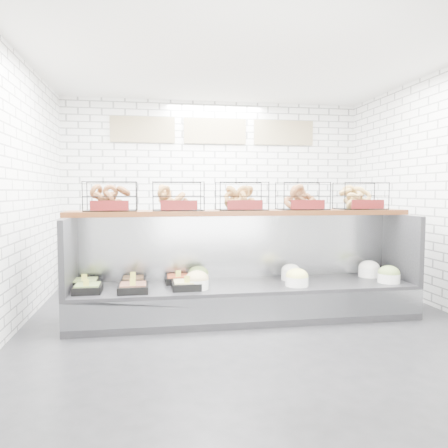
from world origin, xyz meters
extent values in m
plane|color=black|center=(0.00, 0.00, 0.00)|extent=(5.50, 5.50, 0.00)
cube|color=white|center=(0.00, 2.75, 1.50)|extent=(5.00, 0.02, 3.00)
cube|color=white|center=(-2.50, 0.00, 1.50)|extent=(0.02, 5.50, 3.00)
cube|color=white|center=(0.00, 0.00, 3.00)|extent=(5.00, 5.50, 0.02)
cube|color=tan|center=(-1.20, 2.72, 2.50)|extent=(1.05, 0.03, 0.42)
cube|color=tan|center=(0.00, 2.72, 2.50)|extent=(1.05, 0.03, 0.42)
cube|color=tan|center=(1.20, 2.72, 2.50)|extent=(1.05, 0.03, 0.42)
cube|color=black|center=(0.00, 0.30, 0.20)|extent=(4.00, 0.90, 0.40)
cube|color=#93969B|center=(0.00, -0.14, 0.22)|extent=(4.00, 0.03, 0.28)
cube|color=#93969B|center=(0.00, 0.71, 0.80)|extent=(4.00, 0.08, 0.80)
cube|color=black|center=(-1.97, 0.30, 0.80)|extent=(0.06, 0.90, 0.80)
cube|color=black|center=(1.97, 0.30, 0.80)|extent=(0.06, 0.90, 0.80)
cube|color=black|center=(-1.76, 0.15, 0.44)|extent=(0.29, 0.29, 0.08)
cube|color=olive|center=(-1.76, 0.15, 0.48)|extent=(0.25, 0.25, 0.04)
cube|color=#D7D34A|center=(-1.76, 0.04, 0.53)|extent=(0.06, 0.01, 0.08)
cube|color=black|center=(-1.82, 0.43, 0.44)|extent=(0.29, 0.29, 0.08)
cube|color=#7F964C|center=(-1.82, 0.43, 0.48)|extent=(0.24, 0.24, 0.04)
cube|color=#D7D34A|center=(-1.82, 0.33, 0.53)|extent=(0.06, 0.01, 0.08)
cube|color=black|center=(-1.28, 0.09, 0.44)|extent=(0.32, 0.32, 0.08)
cube|color=brown|center=(-1.28, 0.09, 0.48)|extent=(0.27, 0.27, 0.04)
cube|color=#D7D34A|center=(-1.28, -0.02, 0.53)|extent=(0.06, 0.01, 0.08)
cube|color=black|center=(-1.29, 0.47, 0.44)|extent=(0.27, 0.27, 0.08)
cube|color=brown|center=(-1.29, 0.47, 0.48)|extent=(0.23, 0.23, 0.04)
cube|color=#D7D34A|center=(-1.29, 0.37, 0.53)|extent=(0.06, 0.01, 0.08)
cube|color=black|center=(-0.70, 0.15, 0.44)|extent=(0.32, 0.32, 0.08)
cube|color=#D3C582|center=(-0.70, 0.15, 0.48)|extent=(0.27, 0.27, 0.04)
cube|color=#D7D34A|center=(-0.70, 0.04, 0.53)|extent=(0.06, 0.01, 0.08)
cube|color=black|center=(-0.78, 0.49, 0.44)|extent=(0.29, 0.29, 0.08)
cube|color=#CF532C|center=(-0.78, 0.49, 0.48)|extent=(0.24, 0.24, 0.04)
cube|color=#D7D34A|center=(-0.78, 0.39, 0.53)|extent=(0.06, 0.01, 0.08)
cylinder|color=white|center=(-0.59, 0.14, 0.46)|extent=(0.27, 0.27, 0.11)
ellipsoid|color=tan|center=(-0.59, 0.14, 0.52)|extent=(0.26, 0.26, 0.18)
cylinder|color=white|center=(-0.54, 0.45, 0.46)|extent=(0.25, 0.25, 0.11)
ellipsoid|color=olive|center=(-0.54, 0.45, 0.52)|extent=(0.25, 0.25, 0.17)
cylinder|color=white|center=(0.56, 0.10, 0.46)|extent=(0.26, 0.26, 0.11)
ellipsoid|color=#EAE677|center=(0.56, 0.10, 0.52)|extent=(0.26, 0.26, 0.18)
cylinder|color=white|center=(0.61, 0.46, 0.46)|extent=(0.24, 0.24, 0.11)
ellipsoid|color=silver|center=(0.61, 0.46, 0.52)|extent=(0.23, 0.23, 0.16)
cylinder|color=white|center=(1.71, 0.10, 0.46)|extent=(0.26, 0.26, 0.11)
ellipsoid|color=#7E984D|center=(1.71, 0.10, 0.52)|extent=(0.25, 0.25, 0.18)
cylinder|color=white|center=(1.66, 0.48, 0.46)|extent=(0.27, 0.27, 0.11)
ellipsoid|color=silver|center=(1.66, 0.48, 0.52)|extent=(0.26, 0.26, 0.18)
cube|color=#46210F|center=(0.00, 0.52, 1.23)|extent=(4.10, 0.50, 0.06)
cube|color=black|center=(-1.53, 0.52, 1.43)|extent=(0.60, 0.38, 0.34)
cube|color=#520F0F|center=(-1.53, 0.32, 1.33)|extent=(0.42, 0.02, 0.11)
cube|color=black|center=(-0.77, 0.52, 1.43)|extent=(0.60, 0.38, 0.34)
cube|color=#520F0F|center=(-0.77, 0.32, 1.33)|extent=(0.42, 0.02, 0.11)
cube|color=black|center=(0.00, 0.52, 1.43)|extent=(0.60, 0.38, 0.34)
cube|color=#520F0F|center=(0.00, 0.32, 1.33)|extent=(0.42, 0.02, 0.11)
cube|color=black|center=(0.77, 0.52, 1.43)|extent=(0.60, 0.38, 0.34)
cube|color=#520F0F|center=(0.77, 0.32, 1.33)|extent=(0.42, 0.02, 0.11)
cube|color=black|center=(1.53, 0.52, 1.43)|extent=(0.60, 0.38, 0.34)
cube|color=#520F0F|center=(1.53, 0.32, 1.33)|extent=(0.42, 0.02, 0.11)
cube|color=#93969B|center=(0.00, 2.43, 0.45)|extent=(4.00, 0.60, 0.90)
cube|color=black|center=(-1.56, 2.43, 1.02)|extent=(0.40, 0.30, 0.24)
cube|color=silver|center=(-0.32, 2.46, 0.99)|extent=(0.35, 0.28, 0.18)
cylinder|color=#CA6F32|center=(0.85, 2.46, 1.01)|extent=(0.09, 0.09, 0.22)
cube|color=black|center=(1.31, 2.44, 1.05)|extent=(0.30, 0.30, 0.30)
camera|label=1|loc=(-1.08, -4.65, 1.48)|focal=35.00mm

